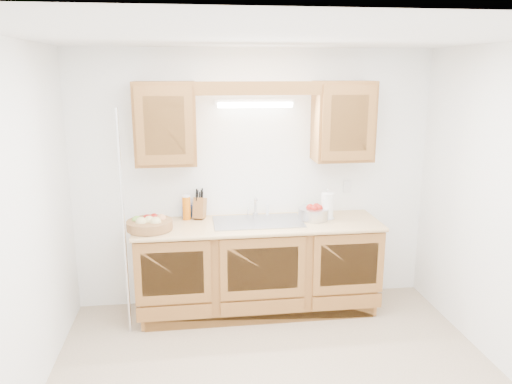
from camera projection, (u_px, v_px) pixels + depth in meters
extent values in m
plane|color=tan|center=(280.00, 383.00, 3.76)|extent=(3.50, 3.50, 0.00)
plane|color=white|center=(284.00, 37.00, 3.17)|extent=(3.50, 3.50, 0.00)
cube|color=white|center=(254.00, 179.00, 4.91)|extent=(3.50, 0.02, 2.50)
cube|color=white|center=(349.00, 334.00, 2.02)|extent=(3.50, 0.02, 2.50)
cube|color=white|center=(17.00, 235.00, 3.24)|extent=(0.02, 3.00, 2.50)
cube|color=#905C2A|center=(258.00, 268.00, 4.81)|extent=(2.20, 0.60, 0.86)
cube|color=#DFB675|center=(258.00, 225.00, 4.69)|extent=(2.30, 0.63, 0.04)
cube|color=#905C2A|center=(165.00, 124.00, 4.50)|extent=(0.55, 0.33, 0.75)
cube|color=#905C2A|center=(343.00, 121.00, 4.72)|extent=(0.55, 0.33, 0.75)
cube|color=#905C2A|center=(258.00, 88.00, 4.40)|extent=(2.20, 0.05, 0.12)
cylinder|color=white|center=(255.00, 105.00, 4.64)|extent=(0.70, 0.05, 0.05)
cube|color=white|center=(255.00, 102.00, 4.66)|extent=(0.76, 0.06, 0.05)
cube|color=#9E9EA3|center=(258.00, 222.00, 4.70)|extent=(0.84, 0.46, 0.01)
cube|color=#9E9EA3|center=(236.00, 231.00, 4.70)|extent=(0.39, 0.40, 0.16)
cube|color=#9E9EA3|center=(280.00, 229.00, 4.75)|extent=(0.39, 0.40, 0.16)
cylinder|color=silver|center=(255.00, 214.00, 4.89)|extent=(0.06, 0.06, 0.04)
cylinder|color=silver|center=(255.00, 206.00, 4.87)|extent=(0.02, 0.02, 0.16)
cylinder|color=silver|center=(256.00, 199.00, 4.80)|extent=(0.02, 0.12, 0.02)
cylinder|color=white|center=(267.00, 210.00, 4.90)|extent=(0.03, 0.03, 0.12)
cylinder|color=silver|center=(124.00, 226.00, 4.27)|extent=(0.03, 0.03, 2.00)
cube|color=white|center=(347.00, 187.00, 5.04)|extent=(0.08, 0.01, 0.12)
cylinder|color=olive|center=(150.00, 225.00, 4.47)|extent=(0.50, 0.50, 0.08)
sphere|color=#D8C67F|center=(141.00, 223.00, 4.41)|extent=(0.10, 0.10, 0.10)
sphere|color=#D8C67F|center=(155.00, 223.00, 4.41)|extent=(0.10, 0.10, 0.10)
sphere|color=tan|center=(161.00, 219.00, 4.52)|extent=(0.10, 0.10, 0.10)
sphere|color=#A01A12|center=(147.00, 219.00, 4.52)|extent=(0.09, 0.09, 0.09)
sphere|color=#72A53F|center=(137.00, 221.00, 4.48)|extent=(0.09, 0.09, 0.09)
sphere|color=#D8C67F|center=(149.00, 221.00, 4.45)|extent=(0.10, 0.10, 0.10)
sphere|color=#A01A12|center=(154.00, 218.00, 4.57)|extent=(0.09, 0.09, 0.09)
cube|color=#905C2A|center=(200.00, 208.00, 4.81)|extent=(0.15, 0.19, 0.23)
cylinder|color=black|center=(197.00, 197.00, 4.76)|extent=(0.02, 0.04, 0.08)
cylinder|color=black|center=(200.00, 196.00, 4.77)|extent=(0.02, 0.04, 0.08)
cylinder|color=black|center=(202.00, 196.00, 4.77)|extent=(0.02, 0.04, 0.08)
cylinder|color=black|center=(197.00, 194.00, 4.80)|extent=(0.02, 0.04, 0.08)
cylinder|color=black|center=(201.00, 194.00, 4.80)|extent=(0.02, 0.04, 0.08)
cylinder|color=black|center=(196.00, 193.00, 4.82)|extent=(0.02, 0.04, 0.08)
cylinder|color=black|center=(202.00, 192.00, 4.83)|extent=(0.02, 0.04, 0.08)
cylinder|color=orange|center=(186.00, 208.00, 4.77)|extent=(0.08, 0.08, 0.22)
cylinder|color=white|center=(186.00, 196.00, 4.74)|extent=(0.08, 0.08, 0.01)
imported|color=blue|center=(187.00, 209.00, 4.82)|extent=(0.10, 0.10, 0.18)
cube|color=#CC333F|center=(308.00, 213.00, 5.00)|extent=(0.13, 0.09, 0.01)
cube|color=green|center=(308.00, 212.00, 5.00)|extent=(0.13, 0.09, 0.02)
cylinder|color=silver|center=(327.00, 218.00, 4.81)|extent=(0.15, 0.15, 0.01)
cylinder|color=silver|center=(327.00, 204.00, 4.78)|extent=(0.02, 0.02, 0.29)
cylinder|color=white|center=(327.00, 206.00, 4.78)|extent=(0.15, 0.15, 0.25)
sphere|color=silver|center=(328.00, 189.00, 4.74)|extent=(0.02, 0.02, 0.02)
cylinder|color=silver|center=(313.00, 214.00, 4.78)|extent=(0.36, 0.36, 0.11)
sphere|color=#A01A12|center=(310.00, 208.00, 4.77)|extent=(0.08, 0.08, 0.08)
sphere|color=#A01A12|center=(316.00, 207.00, 4.80)|extent=(0.08, 0.08, 0.08)
sphere|color=#A01A12|center=(314.00, 209.00, 4.74)|extent=(0.08, 0.08, 0.08)
sphere|color=#A01A12|center=(319.00, 208.00, 4.76)|extent=(0.08, 0.08, 0.08)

